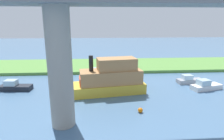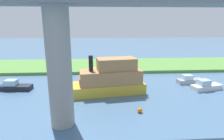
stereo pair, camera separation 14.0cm
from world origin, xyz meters
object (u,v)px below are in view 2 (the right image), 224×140
object	(u,v)px
bridge_pylon	(59,69)
motorboat_red	(15,86)
mooring_post	(116,66)
pontoon_yellow	(99,74)
marker_buoy	(140,110)
houseboat_blue	(109,79)
riverboat_paddlewheel	(206,86)
skiff_small	(189,80)
person_on_bank	(137,63)

from	to	relation	value
bridge_pylon	motorboat_red	size ratio (longest dim) A/B	2.39
mooring_post	motorboat_red	size ratio (longest dim) A/B	0.24
mooring_post	pontoon_yellow	bearing A→B (deg)	44.55
pontoon_yellow	marker_buoy	world-z (taller)	pontoon_yellow
pontoon_yellow	marker_buoy	size ratio (longest dim) A/B	9.18
houseboat_blue	riverboat_paddlewheel	world-z (taller)	houseboat_blue
mooring_post	houseboat_blue	size ratio (longest dim) A/B	0.10
houseboat_blue	pontoon_yellow	xyz separation A→B (m)	(1.33, -7.39, -1.29)
mooring_post	skiff_small	size ratio (longest dim) A/B	0.25
mooring_post	riverboat_paddlewheel	size ratio (longest dim) A/B	0.22
skiff_small	marker_buoy	distance (m)	12.90
motorboat_red	pontoon_yellow	size ratio (longest dim) A/B	0.93
motorboat_red	pontoon_yellow	distance (m)	12.57
person_on_bank	houseboat_blue	bearing A→B (deg)	63.82
person_on_bank	houseboat_blue	xyz separation A→B (m)	(5.84, 11.87, 0.62)
bridge_pylon	mooring_post	world-z (taller)	bridge_pylon
bridge_pylon	person_on_bank	size ratio (longest dim) A/B	7.29
mooring_post	skiff_small	distance (m)	12.68
skiff_small	pontoon_yellow	bearing A→B (deg)	-17.65
person_on_bank	motorboat_red	xyz separation A→B (m)	(18.44, 10.05, -0.71)
bridge_pylon	marker_buoy	xyz separation A→B (m)	(-7.28, -1.76, -4.81)
houseboat_blue	riverboat_paddlewheel	size ratio (longest dim) A/B	2.24
pontoon_yellow	mooring_post	bearing A→B (deg)	-135.45
houseboat_blue	motorboat_red	size ratio (longest dim) A/B	2.35
mooring_post	motorboat_red	world-z (taller)	mooring_post
mooring_post	pontoon_yellow	xyz separation A→B (m)	(3.18, 3.13, -0.47)
houseboat_blue	marker_buoy	distance (m)	6.64
person_on_bank	riverboat_paddlewheel	distance (m)	13.66
houseboat_blue	pontoon_yellow	bearing A→B (deg)	-79.78
person_on_bank	skiff_small	xyz separation A→B (m)	(-6.28, 8.76, -0.74)
motorboat_red	marker_buoy	world-z (taller)	motorboat_red
mooring_post	riverboat_paddlewheel	world-z (taller)	mooring_post
marker_buoy	motorboat_red	bearing A→B (deg)	-26.35
person_on_bank	riverboat_paddlewheel	xyz separation A→B (m)	(-7.22, 11.58, -0.70)
motorboat_red	marker_buoy	size ratio (longest dim) A/B	8.49
person_on_bank	skiff_small	world-z (taller)	person_on_bank
marker_buoy	skiff_small	bearing A→B (deg)	-136.24
motorboat_red	marker_buoy	bearing A→B (deg)	153.65
houseboat_blue	skiff_small	world-z (taller)	houseboat_blue
riverboat_paddlewheel	marker_buoy	xyz separation A→B (m)	(10.24, 6.11, -0.25)
motorboat_red	pontoon_yellow	xyz separation A→B (m)	(-11.27, -5.56, 0.04)
person_on_bank	pontoon_yellow	distance (m)	8.48
motorboat_red	pontoon_yellow	bearing A→B (deg)	-153.72
houseboat_blue	pontoon_yellow	size ratio (longest dim) A/B	2.17
skiff_small	marker_buoy	size ratio (longest dim) A/B	7.91
bridge_pylon	mooring_post	bearing A→B (deg)	-109.25
person_on_bank	pontoon_yellow	world-z (taller)	person_on_bank
mooring_post	skiff_small	world-z (taller)	mooring_post
bridge_pylon	motorboat_red	xyz separation A→B (m)	(8.13, -9.40, -4.57)
houseboat_blue	riverboat_paddlewheel	xyz separation A→B (m)	(-13.05, -0.30, -1.32)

